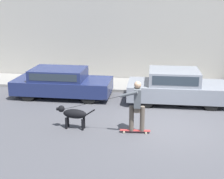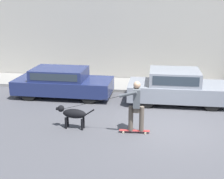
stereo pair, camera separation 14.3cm
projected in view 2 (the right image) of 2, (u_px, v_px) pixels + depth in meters
name	position (u px, v px, depth m)	size (l,w,h in m)	color
ground_plane	(170.00, 128.00, 10.06)	(36.00, 36.00, 0.00)	#47474C
back_wall	(173.00, 21.00, 14.90)	(32.00, 0.30, 5.96)	#ADA89E
sidewalk_curb	(170.00, 87.00, 14.52)	(30.00, 2.18, 0.13)	gray
parked_car_0	(63.00, 82.00, 13.16)	(4.11, 1.84, 1.22)	black
parked_car_1	(177.00, 87.00, 12.34)	(3.97, 1.94, 1.34)	black
dog	(73.00, 114.00, 9.90)	(1.28, 0.34, 0.74)	black
skateboarder	(136.00, 104.00, 9.42)	(2.85, 0.60, 1.65)	beige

